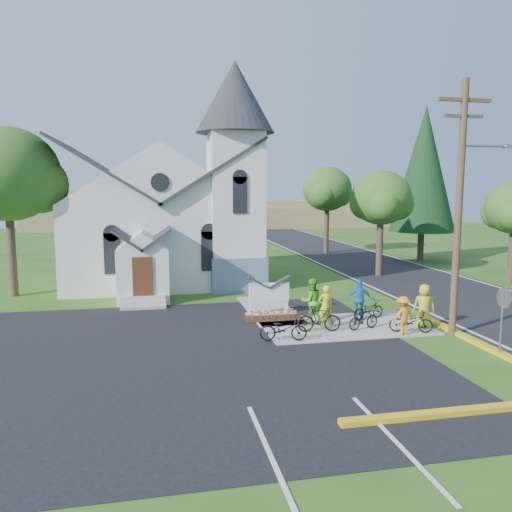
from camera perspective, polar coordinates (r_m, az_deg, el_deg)
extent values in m
plane|color=#295217|center=(20.91, 6.74, -8.62)|extent=(120.00, 120.00, 0.00)
cube|color=black|center=(18.02, -13.18, -11.45)|extent=(20.00, 16.00, 0.02)
cube|color=black|center=(38.22, 13.94, -1.32)|extent=(8.00, 90.00, 0.02)
cube|color=gray|center=(21.85, 10.10, -7.90)|extent=(7.00, 4.00, 0.05)
cube|color=silver|center=(32.21, -10.86, 1.58)|extent=(11.00, 9.00, 5.00)
cube|color=slate|center=(29.51, -2.31, -1.78)|extent=(3.20, 3.20, 2.00)
cube|color=silver|center=(29.14, -2.35, 5.03)|extent=(3.00, 3.00, 9.00)
cone|color=#2A2A2F|center=(29.56, -2.42, 17.72)|extent=(4.50, 4.50, 4.00)
cube|color=silver|center=(26.71, -12.77, -2.10)|extent=(2.60, 2.40, 2.80)
cube|color=#4F2916|center=(25.48, -12.82, -2.34)|extent=(1.00, 0.10, 2.00)
cube|color=gray|center=(23.55, 1.49, -6.58)|extent=(2.20, 0.40, 0.10)
cube|color=white|center=(23.26, -0.56, -5.49)|extent=(0.12, 0.12, 1.00)
cube|color=white|center=(23.64, 3.51, -5.29)|extent=(0.12, 0.12, 1.00)
cube|color=white|center=(23.33, 1.50, -4.19)|extent=(1.90, 0.14, 0.90)
cube|color=#361C0E|center=(22.71, 2.01, -7.16)|extent=(2.60, 1.10, 0.07)
cylinder|color=#4C3226|center=(21.08, 22.15, 4.80)|extent=(0.28, 0.28, 10.00)
cube|color=#4C3226|center=(21.33, 22.74, 16.14)|extent=(2.20, 0.14, 0.14)
cube|color=#4C3226|center=(21.24, 22.66, 14.54)|extent=(1.60, 0.12, 0.12)
cylinder|color=gray|center=(21.76, 24.95, 11.33)|extent=(2.20, 0.10, 0.10)
cube|color=gray|center=(22.36, 27.05, 11.09)|extent=(0.50, 0.22, 0.14)
cylinder|color=gray|center=(19.53, 26.22, -7.21)|extent=(0.07, 0.07, 2.20)
cylinder|color=#B21414|center=(19.34, 26.52, -4.33)|extent=(0.04, 0.76, 0.76)
cylinder|color=#3D2D21|center=(30.20, -26.13, 0.48)|extent=(0.44, 0.44, 4.95)
ellipsoid|color=#315D20|center=(30.02, -26.60, 8.37)|extent=(5.60, 5.60, 5.04)
cylinder|color=#3D2D21|center=(34.63, 13.94, 1.12)|extent=(0.44, 0.44, 4.05)
ellipsoid|color=#315D20|center=(34.42, 14.11, 6.46)|extent=(4.00, 4.00, 3.60)
cylinder|color=#3D2D21|center=(45.84, 8.06, 3.12)|extent=(0.44, 0.44, 4.50)
ellipsoid|color=#315D20|center=(45.70, 8.14, 7.58)|extent=(4.40, 4.40, 3.96)
cylinder|color=#3D2D21|center=(35.01, 27.19, 0.19)|extent=(0.44, 0.44, 3.60)
cylinder|color=#3D2D21|center=(43.01, 18.30, 1.10)|extent=(0.50, 0.50, 2.40)
cone|color=black|center=(42.79, 18.65, 9.38)|extent=(5.20, 5.20, 10.00)
cube|color=#8A714D|center=(76.14, -2.23, 4.80)|extent=(60.00, 8.00, 4.00)
cube|color=#8A714D|center=(77.17, -14.34, 5.20)|extent=(30.00, 6.00, 5.60)
cube|color=#8A714D|center=(78.47, 9.65, 4.42)|extent=(25.00, 6.00, 3.00)
imported|color=#D1E91B|center=(21.17, 7.94, -5.74)|extent=(0.72, 0.53, 1.83)
imported|color=black|center=(19.36, 3.14, -8.29)|extent=(1.91, 0.95, 0.96)
imported|color=#58C324|center=(21.77, 6.35, -5.14)|extent=(1.01, 0.81, 1.98)
imported|color=black|center=(20.65, 7.22, -7.13)|extent=(1.86, 0.73, 1.09)
imported|color=#2671BE|center=(22.77, 11.75, -4.87)|extent=(1.16, 0.78, 1.83)
imported|color=black|center=(23.02, 12.73, -5.98)|extent=(1.76, 1.06, 0.87)
imported|color=orange|center=(20.89, 16.45, -6.54)|extent=(1.10, 0.76, 1.57)
imported|color=black|center=(21.34, 12.18, -7.05)|extent=(1.52, 0.77, 0.88)
imported|color=gold|center=(22.22, 18.65, -5.41)|extent=(1.05, 0.86, 1.85)
imported|color=black|center=(21.38, 17.29, -7.16)|extent=(1.83, 1.15, 0.91)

